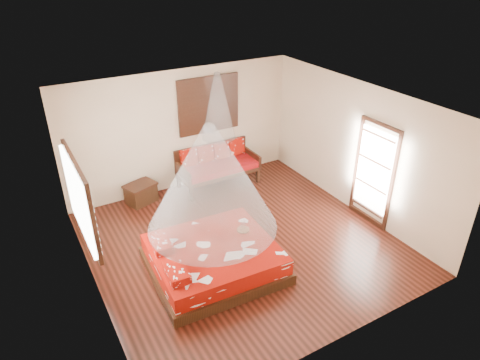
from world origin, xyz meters
name	(u,v)px	position (x,y,z in m)	size (l,w,h in m)	color
room	(242,179)	(0.00, 0.00, 1.40)	(5.54, 5.54, 2.84)	black
bed	(213,259)	(-0.85, -0.45, 0.25)	(2.28, 2.09, 0.65)	black
daybed	(217,164)	(0.70, 2.39, 0.52)	(1.91, 0.85, 0.97)	black
storage_chest	(141,193)	(-1.20, 2.45, 0.23)	(0.78, 0.67, 0.46)	black
shutter_panel	(209,105)	(0.70, 2.72, 1.90)	(1.52, 0.06, 1.32)	black
window_left	(82,199)	(-2.71, 0.20, 1.70)	(0.10, 1.74, 1.34)	black
glazed_door	(373,174)	(2.72, -0.60, 1.07)	(0.08, 1.02, 2.16)	black
wine_tray	(243,228)	(-0.14, -0.28, 0.55)	(0.24, 0.24, 0.19)	brown
mosquito_net_main	(211,178)	(-0.83, -0.46, 1.85)	(2.16, 2.16, 1.80)	white
mosquito_net_daybed	(218,106)	(0.70, 2.25, 2.00)	(0.77, 0.77, 1.50)	white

